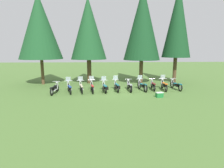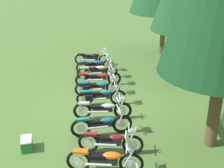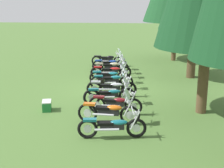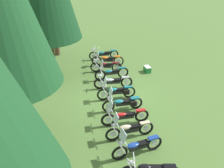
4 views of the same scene
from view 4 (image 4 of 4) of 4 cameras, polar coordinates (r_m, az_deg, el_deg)
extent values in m
plane|color=#4C7033|center=(13.33, 1.29, -3.34)|extent=(80.00, 80.00, 0.00)
ellipsoid|color=black|center=(8.75, 7.96, -19.35)|extent=(0.31, 0.54, 0.20)
cube|color=black|center=(8.83, 10.69, -19.35)|extent=(0.29, 0.50, 0.10)
cube|color=black|center=(8.87, 13.77, -18.83)|extent=(0.23, 0.45, 0.08)
cylinder|color=silver|center=(8.74, 4.66, -18.94)|extent=(0.07, 0.34, 0.65)
cylinder|color=silver|center=(8.44, 5.37, -17.80)|extent=(0.70, 0.09, 0.04)
sphere|color=silver|center=(8.52, 4.69, -18.37)|extent=(0.18, 0.18, 0.17)
torus|color=black|center=(9.53, 1.86, -16.36)|extent=(0.28, 0.68, 0.68)
cylinder|color=silver|center=(9.53, 1.86, -16.36)|extent=(0.12, 0.26, 0.26)
torus|color=black|center=(10.06, 10.21, -13.95)|extent=(0.28, 0.68, 0.68)
cylinder|color=silver|center=(10.06, 10.21, -13.95)|extent=(0.12, 0.26, 0.26)
cube|color=black|center=(9.70, 6.20, -14.76)|extent=(0.41, 0.79, 0.21)
ellipsoid|color=navy|center=(9.54, 5.07, -14.54)|extent=(0.40, 0.59, 0.16)
cube|color=black|center=(9.71, 7.38, -14.01)|extent=(0.38, 0.55, 0.10)
cube|color=navy|center=(9.81, 9.96, -12.70)|extent=(0.31, 0.48, 0.08)
cylinder|color=silver|center=(9.28, 2.43, -15.29)|extent=(0.14, 0.33, 0.65)
cylinder|color=silver|center=(9.39, 2.05, -14.67)|extent=(0.14, 0.33, 0.65)
cylinder|color=silver|center=(9.13, 2.76, -13.32)|extent=(0.72, 0.24, 0.04)
sphere|color=silver|center=(9.18, 2.21, -14.01)|extent=(0.21, 0.21, 0.17)
cylinder|color=silver|center=(9.89, 6.74, -14.33)|extent=(0.29, 0.75, 0.08)
cube|color=silver|center=(9.00, 2.67, -12.50)|extent=(0.47, 0.27, 0.39)
torus|color=black|center=(10.30, 0.23, -12.11)|extent=(0.23, 0.69, 0.68)
cylinder|color=silver|center=(10.30, 0.23, -12.11)|extent=(0.10, 0.27, 0.26)
torus|color=black|center=(10.72, 8.25, -10.57)|extent=(0.23, 0.69, 0.68)
cylinder|color=silver|center=(10.72, 8.25, -10.57)|extent=(0.10, 0.27, 0.26)
cube|color=black|center=(10.41, 4.35, -10.87)|extent=(0.33, 0.78, 0.26)
ellipsoid|color=beige|center=(10.26, 3.26, -10.41)|extent=(0.33, 0.57, 0.20)
cube|color=black|center=(10.39, 5.49, -10.12)|extent=(0.31, 0.54, 0.10)
cube|color=beige|center=(10.49, 7.96, -9.29)|extent=(0.25, 0.46, 0.08)
cylinder|color=silver|center=(10.07, 0.67, -11.02)|extent=(0.11, 0.34, 0.65)
cylinder|color=silver|center=(10.18, 0.46, -10.54)|extent=(0.11, 0.34, 0.65)
cylinder|color=silver|center=(9.93, 1.02, -9.20)|extent=(0.70, 0.17, 0.04)
sphere|color=silver|center=(9.99, 0.51, -9.82)|extent=(0.20, 0.20, 0.17)
cylinder|color=silver|center=(10.60, 4.99, -10.71)|extent=(0.22, 0.76, 0.08)
cube|color=silver|center=(9.82, 0.92, -8.39)|extent=(0.46, 0.23, 0.39)
torus|color=black|center=(11.08, -0.95, -8.67)|extent=(0.20, 0.70, 0.69)
cylinder|color=silver|center=(11.08, -0.95, -8.67)|extent=(0.08, 0.27, 0.26)
torus|color=black|center=(11.43, 7.21, -7.61)|extent=(0.20, 0.70, 0.69)
cylinder|color=silver|center=(11.43, 7.21, -7.61)|extent=(0.08, 0.27, 0.26)
cube|color=black|center=(11.18, 3.21, -7.79)|extent=(0.28, 0.83, 0.20)
ellipsoid|color=#B21919|center=(11.06, 2.09, -7.42)|extent=(0.29, 0.60, 0.16)
cube|color=black|center=(11.17, 4.35, -7.26)|extent=(0.27, 0.56, 0.10)
cube|color=#B21919|center=(11.22, 6.92, -6.35)|extent=(0.22, 0.46, 0.08)
cylinder|color=silver|center=(10.86, -0.58, -7.59)|extent=(0.09, 0.34, 0.65)
cylinder|color=silver|center=(10.97, -0.71, -7.19)|extent=(0.09, 0.34, 0.65)
cylinder|color=silver|center=(10.73, -0.24, -5.89)|extent=(0.72, 0.13, 0.04)
sphere|color=silver|center=(10.79, -0.71, -6.46)|extent=(0.19, 0.19, 0.17)
cylinder|color=silver|center=(11.34, 3.95, -7.63)|extent=(0.18, 0.81, 0.08)
cube|color=silver|center=(10.63, -0.35, -5.10)|extent=(0.46, 0.21, 0.39)
torus|color=black|center=(12.02, -0.88, -5.38)|extent=(0.18, 0.68, 0.67)
cylinder|color=silver|center=(12.02, -0.88, -5.38)|extent=(0.08, 0.26, 0.26)
torus|color=black|center=(12.32, 5.86, -4.62)|extent=(0.18, 0.68, 0.67)
cylinder|color=silver|center=(12.32, 5.86, -4.62)|extent=(0.08, 0.26, 0.26)
cube|color=black|center=(12.10, 2.54, -4.64)|extent=(0.31, 0.75, 0.21)
ellipsoid|color=#14606B|center=(11.99, 1.62, -4.24)|extent=(0.34, 0.55, 0.16)
cube|color=black|center=(12.09, 3.48, -4.15)|extent=(0.32, 0.51, 0.10)
cube|color=#14606B|center=(12.13, 5.57, -3.41)|extent=(0.26, 0.46, 0.08)
cylinder|color=silver|center=(11.79, -0.53, -4.38)|extent=(0.08, 0.34, 0.65)
cylinder|color=silver|center=(11.94, -0.68, -3.94)|extent=(0.08, 0.34, 0.65)
cylinder|color=silver|center=(11.70, -0.23, -2.73)|extent=(0.77, 0.13, 0.04)
sphere|color=silver|center=(11.75, -0.66, -3.28)|extent=(0.19, 0.19, 0.17)
cylinder|color=silver|center=(12.29, 3.12, -4.48)|extent=(0.17, 0.73, 0.08)
cube|color=silver|center=(11.60, -0.33, -1.99)|extent=(0.46, 0.20, 0.39)
cube|color=black|center=(12.07, 5.21, -4.79)|extent=(0.18, 0.33, 0.26)
cube|color=black|center=(12.36, 4.76, -3.89)|extent=(0.18, 0.33, 0.26)
torus|color=black|center=(12.94, -2.12, -2.57)|extent=(0.17, 0.72, 0.71)
cylinder|color=silver|center=(12.94, -2.12, -2.57)|extent=(0.08, 0.28, 0.28)
torus|color=black|center=(13.19, 4.18, -1.97)|extent=(0.17, 0.72, 0.71)
cylinder|color=silver|center=(13.19, 4.18, -1.97)|extent=(0.08, 0.28, 0.28)
cube|color=black|center=(12.99, 1.07, -1.86)|extent=(0.25, 0.74, 0.25)
ellipsoid|color=#14606B|center=(12.88, 0.19, -1.36)|extent=(0.27, 0.54, 0.19)
cube|color=black|center=(12.96, 1.94, -1.31)|extent=(0.26, 0.50, 0.10)
cube|color=#14606B|center=(13.00, 3.89, -0.73)|extent=(0.21, 0.45, 0.08)
cylinder|color=silver|center=(12.74, -1.83, -1.56)|extent=(0.08, 0.34, 0.65)
cylinder|color=silver|center=(12.85, -1.92, -1.26)|extent=(0.08, 0.34, 0.65)
cylinder|color=silver|center=(12.64, -1.54, -0.05)|extent=(0.63, 0.10, 0.04)
sphere|color=silver|center=(12.69, -1.94, -0.56)|extent=(0.19, 0.19, 0.17)
cylinder|color=silver|center=(13.16, 1.66, -1.89)|extent=(0.16, 0.73, 0.08)
cube|color=silver|center=(12.55, -1.65, 0.66)|extent=(0.45, 0.20, 0.39)
cube|color=black|center=(12.98, 3.49, -1.99)|extent=(0.17, 0.33, 0.26)
cube|color=black|center=(13.21, 3.21, -1.38)|extent=(0.17, 0.33, 0.26)
torus|color=black|center=(14.03, -2.99, 0.12)|extent=(0.13, 0.73, 0.73)
cylinder|color=silver|center=(14.03, -2.99, 0.12)|extent=(0.06, 0.28, 0.28)
torus|color=black|center=(14.17, 3.53, 0.43)|extent=(0.13, 0.73, 0.73)
cylinder|color=silver|center=(14.17, 3.53, 0.43)|extent=(0.06, 0.28, 0.28)
cube|color=black|center=(14.03, 0.29, 0.60)|extent=(0.23, 0.80, 0.21)
ellipsoid|color=#9EA0A8|center=(13.96, -0.62, 1.01)|extent=(0.28, 0.57, 0.16)
cube|color=black|center=(14.01, 1.19, 0.99)|extent=(0.26, 0.54, 0.10)
cube|color=#9EA0A8|center=(14.01, 3.25, 1.63)|extent=(0.20, 0.44, 0.08)
cylinder|color=silver|center=(13.82, -2.76, 1.06)|extent=(0.05, 0.34, 0.65)
cylinder|color=silver|center=(13.96, -2.80, 1.35)|extent=(0.05, 0.34, 0.65)
cylinder|color=silver|center=(13.74, -2.48, 2.47)|extent=(0.61, 0.05, 0.04)
sphere|color=silver|center=(13.79, -2.84, 2.00)|extent=(0.17, 0.17, 0.17)
cylinder|color=silver|center=(14.20, 0.95, 0.63)|extent=(0.10, 0.80, 0.08)
torus|color=black|center=(14.98, -2.87, 2.12)|extent=(0.25, 0.75, 0.74)
cylinder|color=silver|center=(14.98, -2.87, 2.12)|extent=(0.10, 0.29, 0.28)
torus|color=black|center=(15.33, 2.68, 2.78)|extent=(0.25, 0.75, 0.74)
cylinder|color=silver|center=(15.33, 2.68, 2.78)|extent=(0.10, 0.29, 0.28)
cube|color=black|center=(15.09, -0.07, 2.77)|extent=(0.33, 0.77, 0.21)
ellipsoid|color=#14606B|center=(14.99, -0.84, 3.12)|extent=(0.33, 0.57, 0.16)
cube|color=black|center=(15.10, 0.70, 3.20)|extent=(0.31, 0.53, 0.10)
cube|color=#14606B|center=(15.16, 2.42, 3.92)|extent=(0.25, 0.46, 0.08)
cylinder|color=silver|center=(14.79, -2.61, 3.06)|extent=(0.11, 0.34, 0.65)
cylinder|color=silver|center=(14.92, -2.73, 3.28)|extent=(0.11, 0.34, 0.65)
cylinder|color=silver|center=(14.73, -2.40, 4.39)|extent=(0.72, 0.17, 0.04)
sphere|color=silver|center=(14.76, -2.73, 3.93)|extent=(0.20, 0.20, 0.17)
cylinder|color=silver|center=(15.27, 0.43, 2.78)|extent=(0.22, 0.75, 0.08)
cube|color=silver|center=(14.65, -2.49, 5.02)|extent=(0.46, 0.23, 0.39)
torus|color=black|center=(16.16, -4.05, 4.09)|extent=(0.16, 0.71, 0.71)
cylinder|color=silver|center=(16.16, -4.05, 4.09)|extent=(0.07, 0.28, 0.27)
torus|color=black|center=(16.10, 1.14, 4.07)|extent=(0.16, 0.71, 0.71)
cylinder|color=silver|center=(16.10, 1.14, 4.07)|extent=(0.07, 0.28, 0.27)
cube|color=black|center=(16.07, -1.47, 4.42)|extent=(0.25, 0.74, 0.23)
ellipsoid|color=maroon|center=(16.02, -2.19, 4.88)|extent=(0.28, 0.53, 0.18)
cube|color=black|center=(16.02, -0.75, 4.78)|extent=(0.26, 0.50, 0.10)
cube|color=maroon|center=(15.96, 0.86, 5.17)|extent=(0.21, 0.45, 0.08)
cylinder|color=silver|center=(15.97, -3.89, 4.96)|extent=(0.07, 0.34, 0.65)
cylinder|color=silver|center=(16.10, -3.86, 5.16)|extent=(0.07, 0.34, 0.65)
cylinder|color=silver|center=(15.89, -3.62, 6.17)|extent=(0.60, 0.09, 0.04)
sphere|color=silver|center=(15.95, -3.94, 5.78)|extent=(0.18, 0.18, 0.17)
cylinder|color=silver|center=(16.21, -0.88, 4.32)|extent=(0.14, 0.73, 0.08)
torus|color=black|center=(17.08, -3.70, 5.58)|extent=(0.15, 0.75, 0.74)
cylinder|color=silver|center=(17.08, -3.70, 5.58)|extent=(0.07, 0.30, 0.29)
torus|color=black|center=(17.03, 1.60, 5.57)|extent=(0.15, 0.75, 0.74)
cylinder|color=silver|center=(17.03, 1.60, 5.57)|extent=(0.07, 0.30, 0.29)
cube|color=black|center=(16.99, -1.05, 5.92)|extent=(0.30, 0.79, 0.25)
ellipsoid|color=#D16014|center=(16.94, -1.79, 6.39)|extent=(0.34, 0.58, 0.19)
cube|color=black|center=(16.94, -0.32, 6.29)|extent=(0.31, 0.54, 0.10)
cube|color=#D16014|center=(16.90, 1.35, 6.68)|extent=(0.25, 0.46, 0.08)
cylinder|color=silver|center=(16.88, -3.55, 6.39)|extent=(0.07, 0.34, 0.65)
cylinder|color=silver|center=(17.04, -3.51, 6.62)|extent=(0.07, 0.34, 0.65)
cylinder|color=silver|center=(16.83, -3.29, 7.57)|extent=(0.76, 0.10, 0.04)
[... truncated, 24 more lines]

